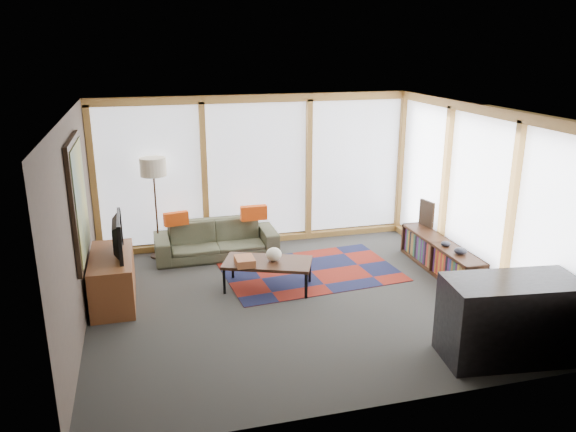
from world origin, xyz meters
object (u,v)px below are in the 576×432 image
object	(u,v)px
tv_console	(113,279)
bar_counter	(510,319)
bookshelf	(440,257)
floor_lamp	(156,208)
coffee_table	(268,275)
sofa	(216,239)
television	(113,236)

from	to	relation	value
tv_console	bar_counter	bearing A→B (deg)	-31.18
bookshelf	bar_counter	size ratio (longest dim) A/B	1.34
floor_lamp	bar_counter	bearing A→B (deg)	-48.83
coffee_table	tv_console	xyz separation A→B (m)	(-2.14, 0.12, 0.13)
tv_console	bookshelf	bearing A→B (deg)	-2.72
sofa	television	bearing A→B (deg)	-139.90
tv_console	floor_lamp	bearing A→B (deg)	66.91
coffee_table	television	distance (m)	2.22
bookshelf	tv_console	bearing A→B (deg)	177.28
coffee_table	bar_counter	bearing A→B (deg)	-48.73
floor_lamp	bar_counter	distance (m)	5.59
coffee_table	bookshelf	xyz separation A→B (m)	(2.71, -0.11, 0.04)
sofa	coffee_table	bearing A→B (deg)	-69.90
bookshelf	bar_counter	xyz separation A→B (m)	(-0.51, -2.40, 0.22)
bookshelf	bar_counter	distance (m)	2.46
floor_lamp	bar_counter	xyz separation A→B (m)	(3.67, -4.20, -0.37)
floor_lamp	tv_console	distance (m)	1.78
coffee_table	bookshelf	size ratio (longest dim) A/B	0.63
sofa	floor_lamp	size ratio (longest dim) A/B	1.19
tv_console	television	distance (m)	0.60
floor_lamp	bar_counter	size ratio (longest dim) A/B	1.13
tv_console	sofa	bearing A→B (deg)	40.00
television	bar_counter	distance (m)	5.07
coffee_table	bar_counter	xyz separation A→B (m)	(2.20, -2.51, 0.26)
bookshelf	bar_counter	world-z (taller)	bar_counter
floor_lamp	television	distance (m)	1.67
bookshelf	television	size ratio (longest dim) A/B	2.15
bookshelf	television	xyz separation A→B (m)	(-4.80, 0.25, 0.69)
coffee_table	tv_console	size ratio (longest dim) A/B	0.93
tv_console	bar_counter	xyz separation A→B (m)	(4.34, -2.63, 0.14)
sofa	bar_counter	size ratio (longest dim) A/B	1.35
bookshelf	tv_console	xyz separation A→B (m)	(-4.85, 0.23, 0.09)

